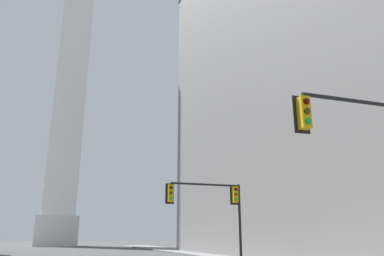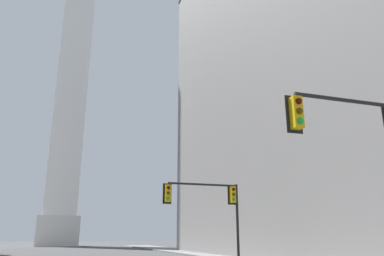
{
  "view_description": "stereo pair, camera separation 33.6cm",
  "coord_description": "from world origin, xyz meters",
  "views": [
    {
      "loc": [
        1.71,
        -0.55,
        1.67
      ],
      "look_at": [
        17.15,
        46.83,
        16.3
      ],
      "focal_mm": 35.0,
      "sensor_mm": 36.0,
      "label": 1
    },
    {
      "loc": [
        2.03,
        -0.65,
        1.67
      ],
      "look_at": [
        17.15,
        46.83,
        16.3
      ],
      "focal_mm": 35.0,
      "sensor_mm": 36.0,
      "label": 2
    }
  ],
  "objects": [
    {
      "name": "traffic_light_mid_right",
      "position": [
        10.98,
        23.03,
        3.96
      ],
      "size": [
        5.34,
        0.5,
        5.19
      ],
      "color": "black",
      "rests_on": "ground_plane"
    },
    {
      "name": "building_right",
      "position": [
        28.9,
        25.49,
        18.94
      ],
      "size": [
        27.11,
        45.81,
        37.86
      ],
      "color": "gray",
      "rests_on": "ground_plane"
    },
    {
      "name": "traffic_light_near_right",
      "position": [
        11.71,
        9.46,
        4.87
      ],
      "size": [
        4.83,
        0.5,
        6.41
      ],
      "color": "black",
      "rests_on": "ground_plane"
    },
    {
      "name": "obelisk",
      "position": [
        0.0,
        83.39,
        37.02
      ],
      "size": [
        8.2,
        8.2,
        76.98
      ],
      "color": "silver",
      "rests_on": "ground_plane"
    }
  ]
}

